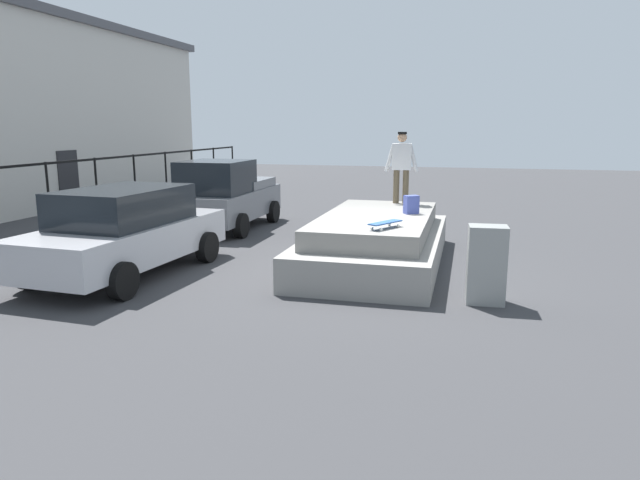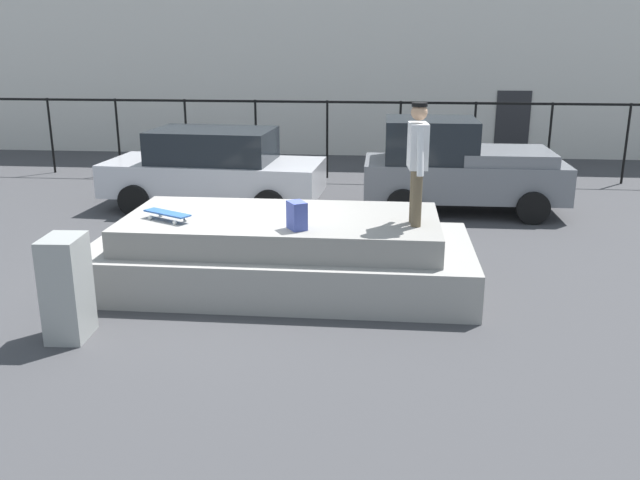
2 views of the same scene
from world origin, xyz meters
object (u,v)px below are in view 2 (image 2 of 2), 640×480
backpack (297,215)px  skateboarder (417,156)px  utility_box (67,288)px  skateboard (167,214)px  car_silver_sedan_near (214,168)px  car_grey_pickup_mid (458,167)px

backpack → skateboarder: bearing=73.6°
skateboarder → utility_box: size_ratio=1.31×
utility_box → skateboard: bearing=64.7°
car_silver_sedan_near → backpack: bearing=-64.6°
skateboarder → backpack: 1.81m
utility_box → skateboarder: bearing=21.0°
skateboard → utility_box: bearing=-112.1°
car_grey_pickup_mid → skateboarder: bearing=-102.1°
skateboard → backpack: backpack is taller
backpack → car_grey_pickup_mid: size_ratio=0.09×
car_silver_sedan_near → car_grey_pickup_mid: bearing=2.0°
backpack → skateboard: bearing=-128.8°
skateboarder → skateboard: skateboarder is taller
backpack → car_silver_sedan_near: size_ratio=0.08×
skateboard → car_grey_pickup_mid: 6.80m
skateboarder → car_grey_pickup_mid: 5.15m
skateboarder → car_silver_sedan_near: size_ratio=0.36×
skateboard → car_silver_sedan_near: 4.94m
skateboard → car_grey_pickup_mid: (4.52, 5.07, -0.18)m
backpack → car_grey_pickup_mid: 5.97m
skateboarder → car_grey_pickup_mid: size_ratio=0.41×
backpack → car_silver_sedan_near: (-2.45, 5.16, -0.36)m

